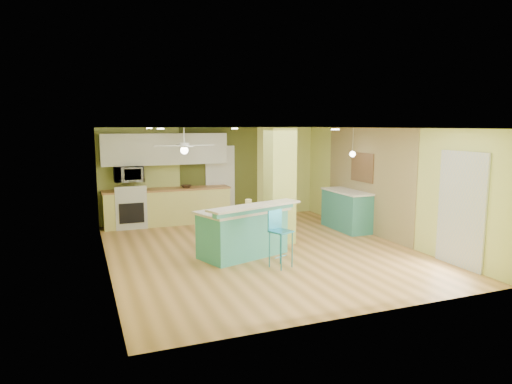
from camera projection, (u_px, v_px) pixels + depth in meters
floor at (260, 251)px, 9.40m from camera, size 6.00×7.00×0.01m
ceiling at (261, 128)px, 9.03m from camera, size 6.00×7.00×0.01m
wall_back at (213, 173)px, 12.44m from camera, size 6.00×0.01×2.50m
wall_front at (360, 226)px, 5.98m from camera, size 6.00×0.01×2.50m
wall_left at (104, 199)px, 8.13m from camera, size 0.01×7.00×2.50m
wall_right at (384, 184)px, 10.30m from camera, size 0.01×7.00×2.50m
wood_panel at (367, 181)px, 10.84m from camera, size 0.02×3.40×2.50m
olive_accent at (220, 173)px, 12.50m from camera, size 2.20×0.02×2.50m
interior_door at (220, 182)px, 12.51m from camera, size 0.82×0.05×2.00m
french_door at (461, 210)px, 8.19m from camera, size 0.04×1.08×2.10m
column at (280, 186)px, 9.91m from camera, size 0.55×0.55×2.50m
kitchen_run at (168, 206)px, 11.81m from camera, size 3.25×0.63×0.94m
stove at (130, 209)px, 11.46m from camera, size 0.76×0.66×1.08m
upper_cabinets at (165, 149)px, 11.70m from camera, size 3.20×0.34×0.80m
microwave at (129, 174)px, 11.34m from camera, size 0.70×0.48×0.39m
ceiling_fan at (184, 146)px, 10.54m from camera, size 1.41×1.41×0.61m
pendant_lamp at (353, 154)px, 10.77m from camera, size 0.14×0.14×0.69m
wall_decor at (362, 167)px, 10.98m from camera, size 0.03×0.90×0.70m
peninsula at (243, 231)px, 8.95m from camera, size 2.12×1.61×1.07m
bar_stool at (278, 229)px, 8.23m from camera, size 0.45×0.45×1.04m
side_counter at (347, 210)px, 11.23m from camera, size 0.64×1.51×0.97m
fruit_bowl at (186, 186)px, 11.88m from camera, size 0.36×0.36×0.07m
canister at (248, 203)px, 9.13m from camera, size 0.13×0.13×0.16m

